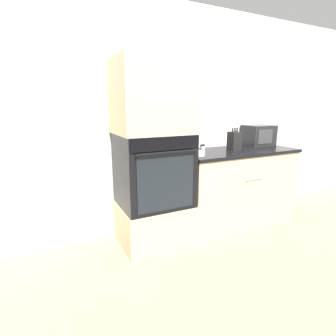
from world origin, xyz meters
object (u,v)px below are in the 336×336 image
Objects in this scene: wall_oven at (153,170)px; bowl at (198,153)px; microwave at (258,135)px; condiment_jar_near at (203,148)px; knife_block at (234,141)px; condiment_jar_mid at (202,148)px.

bowl is at bearing -14.03° from wall_oven.
microwave reaches higher than condiment_jar_near.
condiment_jar_mid is (-0.34, 0.16, -0.08)m from knife_block.
knife_block is (1.02, -0.00, 0.23)m from wall_oven.
wall_oven is at bearing 165.97° from bowl.
knife_block is (-0.52, -0.15, -0.02)m from microwave.
knife_block is 1.89× the size of bowl.
condiment_jar_mid reaches higher than bowl.
wall_oven is 11.86× the size of condiment_jar_mid.
bowl is 0.27m from condiment_jar_near.
condiment_jar_mid is at bearing 155.65° from knife_block.
bowl is 0.34m from condiment_jar_mid.
condiment_jar_near is (-0.90, -0.06, -0.09)m from microwave.
wall_oven is at bearing 179.79° from knife_block.
wall_oven is at bearing -167.28° from condiment_jar_mid.
microwave reaches higher than bowl.
condiment_jar_near is at bearing -176.00° from microwave.
wall_oven is 0.67m from condiment_jar_near.
microwave reaches higher than wall_oven.
wall_oven is 5.34× the size of bowl.
microwave is at bearing 16.23° from knife_block.
condiment_jar_near is (0.18, 0.20, 0.02)m from bowl.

